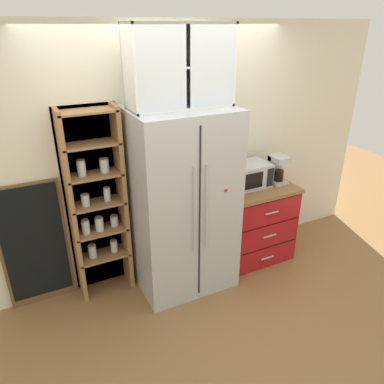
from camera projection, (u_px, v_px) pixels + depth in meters
The scene contains 11 objects.
ground_plane at pixel (184, 278), 3.94m from camera, with size 10.85×10.85×0.00m, color olive.
wall_back_cream at pixel (166, 156), 3.73m from camera, with size 5.14×0.10×2.55m, color silver.
refrigerator at pixel (183, 202), 3.55m from camera, with size 0.95×0.73×1.84m.
pantry_shelf_column at pixel (96, 203), 3.46m from camera, with size 0.56×0.28×1.88m.
counter_cabinet at pixel (253, 222), 4.17m from camera, with size 0.83×0.62×0.89m.
microwave at pixel (248, 175), 3.93m from camera, with size 0.44×0.33×0.26m.
coffee_maker at pixel (277, 169), 4.03m from camera, with size 0.17×0.20×0.31m.
mug_cream at pixel (259, 184), 3.93m from camera, with size 0.12×0.09×0.09m.
bottle_green at pixel (230, 181), 3.77m from camera, with size 0.06×0.06×0.30m.
upper_cabinet at pixel (179, 66), 3.07m from camera, with size 0.91×0.32×0.68m.
chalkboard_menu at pixel (35, 245), 3.39m from camera, with size 0.60×0.04×1.25m.
Camera 1 is at (-1.34, -2.89, 2.50)m, focal length 34.17 mm.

